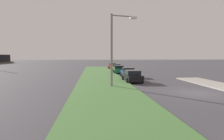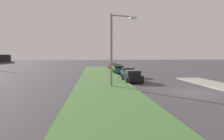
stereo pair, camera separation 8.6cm
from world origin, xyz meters
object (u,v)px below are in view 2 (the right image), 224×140
object	(u,v)px
parked_car_blue	(128,72)
parked_car_yellow	(116,67)
parked_car_red	(113,66)
parked_car_black	(132,76)
parked_car_green	(119,69)
streetlight	(115,45)

from	to	relation	value
parked_car_blue	parked_car_yellow	bearing A→B (deg)	3.19
parked_car_yellow	parked_car_red	size ratio (longest dim) A/B	1.00
parked_car_blue	parked_car_yellow	xyz separation A→B (m)	(12.73, 0.15, 0.00)
parked_car_black	parked_car_blue	world-z (taller)	same
parked_car_green	parked_car_yellow	bearing A→B (deg)	-0.35
parked_car_blue	parked_car_green	xyz separation A→B (m)	(6.64, 0.47, 0.00)
parked_car_black	parked_car_green	xyz separation A→B (m)	(11.96, -0.01, 0.00)
parked_car_black	parked_car_blue	xyz separation A→B (m)	(5.32, -0.49, 0.00)
parked_car_black	parked_car_red	bearing A→B (deg)	-2.04
parked_car_black	parked_car_yellow	xyz separation A→B (m)	(18.05, -0.34, 0.00)
parked_car_blue	streetlight	xyz separation A→B (m)	(-8.86, 3.09, 3.67)
parked_car_black	streetlight	size ratio (longest dim) A/B	0.58
parked_car_green	parked_car_red	distance (m)	12.23
parked_car_blue	parked_car_green	world-z (taller)	same
parked_car_black	parked_car_red	xyz separation A→B (m)	(24.19, -0.15, 0.00)
parked_car_black	parked_car_green	size ratio (longest dim) A/B	0.99
parked_car_black	parked_car_blue	distance (m)	5.34
streetlight	parked_car_red	bearing A→B (deg)	-5.68
parked_car_green	streetlight	size ratio (longest dim) A/B	0.58
parked_car_black	parked_car_yellow	bearing A→B (deg)	-2.76
parked_car_blue	parked_car_green	size ratio (longest dim) A/B	1.00
parked_car_green	parked_car_yellow	world-z (taller)	same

